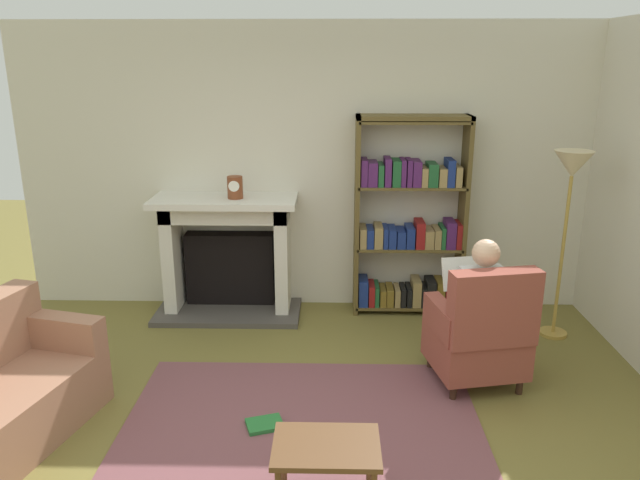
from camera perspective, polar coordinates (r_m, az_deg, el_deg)
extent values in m
plane|color=olive|center=(3.97, -1.95, -19.86)|extent=(14.00, 14.00, 0.00)
cube|color=beige|center=(5.83, -0.69, 6.66)|extent=(5.60, 0.10, 2.70)
cube|color=brown|center=(4.22, -1.71, -17.36)|extent=(2.40, 1.80, 0.01)
cube|color=#4C4742|center=(5.94, -8.58, -6.71)|extent=(1.37, 0.64, 0.05)
cube|color=black|center=(6.01, -8.38, -2.59)|extent=(0.85, 0.20, 0.70)
cube|color=silver|center=(5.96, -13.60, -1.61)|extent=(0.12, 0.44, 1.08)
cube|color=silver|center=(5.78, -3.51, -1.73)|extent=(0.12, 0.44, 1.08)
cube|color=silver|center=(5.72, -8.83, 2.70)|extent=(1.17, 0.44, 0.16)
cube|color=silver|center=(5.64, -8.98, 3.64)|extent=(1.33, 0.56, 0.06)
cylinder|color=brown|center=(5.57, -7.98, 4.91)|extent=(0.14, 0.14, 0.20)
cylinder|color=white|center=(5.51, -8.10, 5.02)|extent=(0.10, 0.01, 0.10)
cube|color=brown|center=(5.71, 3.46, 2.21)|extent=(0.04, 0.32, 1.88)
cube|color=brown|center=(5.84, 13.27, 2.10)|extent=(0.04, 0.32, 1.88)
cube|color=brown|center=(5.60, 8.82, 11.32)|extent=(1.03, 0.32, 0.04)
cube|color=brown|center=(6.03, 8.06, -5.95)|extent=(0.99, 0.32, 0.02)
cube|color=navy|center=(5.93, 4.06, -4.75)|extent=(0.09, 0.26, 0.26)
cube|color=maroon|center=(5.95, 4.83, -4.99)|extent=(0.06, 0.26, 0.20)
cube|color=#1E592D|center=(5.95, 5.32, -5.02)|extent=(0.04, 0.26, 0.20)
cube|color=brown|center=(5.96, 5.88, -5.16)|extent=(0.06, 0.26, 0.16)
cube|color=brown|center=(5.97, 6.53, -5.13)|extent=(0.07, 0.26, 0.17)
cube|color=#997F4C|center=(5.98, 7.20, -5.15)|extent=(0.05, 0.26, 0.17)
cube|color=black|center=(5.98, 7.74, -5.12)|extent=(0.05, 0.26, 0.17)
cube|color=black|center=(5.99, 8.28, -5.11)|extent=(0.05, 0.26, 0.18)
cube|color=#997F4C|center=(5.98, 8.97, -4.76)|extent=(0.08, 0.26, 0.25)
cube|color=black|center=(6.00, 9.61, -5.06)|extent=(0.05, 0.26, 0.19)
cube|color=black|center=(6.00, 10.28, -4.77)|extent=(0.09, 0.26, 0.25)
cube|color=brown|center=(6.02, 11.11, -4.77)|extent=(0.07, 0.26, 0.25)
cube|color=maroon|center=(6.03, 11.75, -4.88)|extent=(0.05, 0.26, 0.22)
cube|color=#997F4C|center=(6.04, 12.32, -4.73)|extent=(0.05, 0.26, 0.25)
cube|color=brown|center=(5.83, 8.30, -0.63)|extent=(0.99, 0.32, 0.02)
cube|color=#997F4C|center=(5.75, 4.04, 0.37)|extent=(0.06, 0.26, 0.19)
cube|color=navy|center=(5.76, 4.70, 0.33)|extent=(0.06, 0.26, 0.18)
cube|color=#997F4C|center=(5.76, 5.46, 0.44)|extent=(0.08, 0.26, 0.20)
cube|color=navy|center=(5.77, 6.12, 0.37)|extent=(0.04, 0.26, 0.19)
cube|color=navy|center=(5.77, 6.74, 0.33)|extent=(0.07, 0.26, 0.18)
cube|color=navy|center=(5.79, 7.56, 0.23)|extent=(0.08, 0.26, 0.16)
cube|color=navy|center=(5.79, 8.39, 0.38)|extent=(0.08, 0.26, 0.20)
cube|color=maroon|center=(5.80, 9.29, 0.62)|extent=(0.08, 0.26, 0.25)
cube|color=#997F4C|center=(5.82, 10.10, 0.25)|extent=(0.08, 0.26, 0.17)
cube|color=#997F4C|center=(5.83, 10.84, 0.29)|extent=(0.06, 0.26, 0.18)
cube|color=#1E592D|center=(5.84, 11.36, 0.38)|extent=(0.04, 0.26, 0.20)
cube|color=#4C1E59|center=(5.84, 12.04, 0.62)|extent=(0.09, 0.26, 0.25)
cube|color=maroon|center=(5.86, 12.84, 0.52)|extent=(0.07, 0.26, 0.23)
cube|color=brown|center=(5.69, 8.54, 5.03)|extent=(0.99, 0.32, 0.02)
cube|color=#4C1E59|center=(5.61, 4.15, 6.40)|extent=(0.06, 0.26, 0.24)
cube|color=#4C1E59|center=(5.62, 4.93, 6.27)|extent=(0.09, 0.26, 0.22)
cube|color=#1E592D|center=(5.63, 5.69, 6.15)|extent=(0.05, 0.26, 0.20)
cube|color=#4C1E59|center=(5.63, 6.34, 6.43)|extent=(0.06, 0.26, 0.25)
cube|color=#1E592D|center=(5.64, 7.13, 6.32)|extent=(0.07, 0.26, 0.24)
cube|color=#4C1E59|center=(5.64, 7.76, 6.34)|extent=(0.04, 0.26, 0.24)
cube|color=#4C1E59|center=(5.65, 8.32, 6.33)|extent=(0.05, 0.26, 0.24)
cube|color=#4C1E59|center=(5.66, 9.00, 6.26)|extent=(0.08, 0.26, 0.23)
cube|color=#997F4C|center=(5.67, 9.68, 5.95)|extent=(0.05, 0.26, 0.17)
cube|color=#1E592D|center=(5.68, 10.44, 6.11)|extent=(0.09, 0.26, 0.21)
cube|color=#997F4C|center=(5.70, 11.31, 5.89)|extent=(0.07, 0.26, 0.17)
cube|color=navy|center=(5.71, 12.05, 6.25)|extent=(0.07, 0.26, 0.24)
cube|color=#997F4C|center=(5.72, 12.72, 5.93)|extent=(0.06, 0.26, 0.18)
cube|color=brown|center=(5.60, 8.80, 10.91)|extent=(0.99, 0.32, 0.02)
cylinder|color=#331E14|center=(5.18, 15.74, -10.42)|extent=(0.05, 0.05, 0.12)
cylinder|color=#331E14|center=(4.99, 10.32, -11.11)|extent=(0.05, 0.05, 0.12)
cylinder|color=#331E14|center=(4.81, 18.21, -12.90)|extent=(0.05, 0.05, 0.12)
cylinder|color=#331E14|center=(4.60, 12.40, -13.80)|extent=(0.05, 0.05, 0.12)
cube|color=brown|center=(4.79, 14.36, -9.81)|extent=(0.74, 0.71, 0.30)
cube|color=brown|center=(4.42, 16.00, -6.20)|extent=(0.66, 0.28, 0.55)
cube|color=brown|center=(4.80, 17.55, -6.63)|extent=(0.22, 0.55, 0.22)
cube|color=brown|center=(4.58, 11.48, -7.28)|extent=(0.22, 0.55, 0.22)
cube|color=silver|center=(4.59, 14.96, -5.60)|extent=(0.35, 0.26, 0.50)
sphere|color=#D8AD8C|center=(4.47, 15.32, -1.20)|extent=(0.20, 0.20, 0.20)
cube|color=#191E3F|center=(4.86, 14.68, -6.83)|extent=(0.20, 0.42, 0.12)
cube|color=#191E3F|center=(4.80, 12.93, -7.01)|extent=(0.20, 0.42, 0.12)
cylinder|color=#191E3F|center=(5.13, 13.60, -8.68)|extent=(0.10, 0.10, 0.42)
cylinder|color=#191E3F|center=(5.07, 11.91, -8.87)|extent=(0.10, 0.10, 0.42)
cube|color=white|center=(4.83, 13.45, -3.06)|extent=(0.37, 0.18, 0.25)
cube|color=#A06D53|center=(4.71, -23.46, -7.84)|extent=(0.72, 0.32, 0.24)
cube|color=brown|center=(3.32, 0.60, -18.83)|extent=(0.56, 0.39, 0.03)
cylinder|color=brown|center=(3.59, -3.43, -20.25)|extent=(0.04, 0.04, 0.42)
cylinder|color=brown|center=(3.59, 4.68, -20.32)|extent=(0.04, 0.04, 0.42)
cube|color=red|center=(4.11, 1.78, -18.05)|extent=(0.26, 0.20, 0.03)
cube|color=#267233|center=(4.24, -5.21, -16.85)|extent=(0.28, 0.24, 0.03)
cylinder|color=#B7933F|center=(5.86, 21.01, -8.14)|extent=(0.24, 0.24, 0.03)
cylinder|color=#B7933F|center=(5.61, 21.76, -1.47)|extent=(0.03, 0.03, 1.40)
cone|color=beige|center=(5.43, 22.67, 6.60)|extent=(0.32, 0.32, 0.22)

